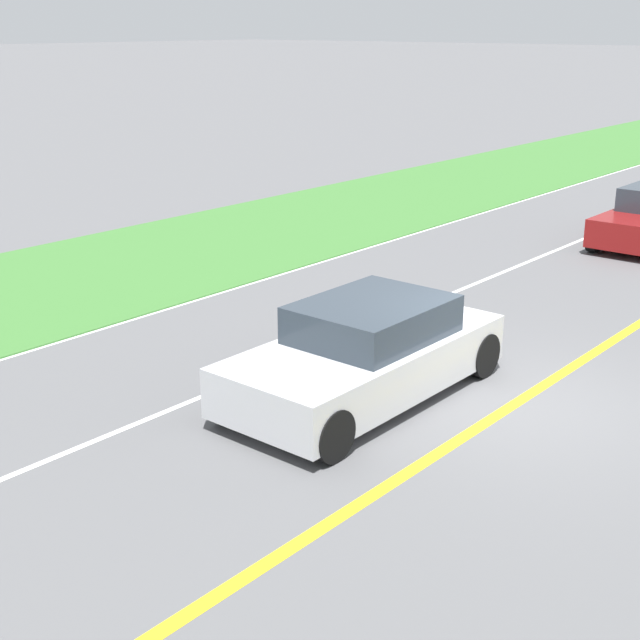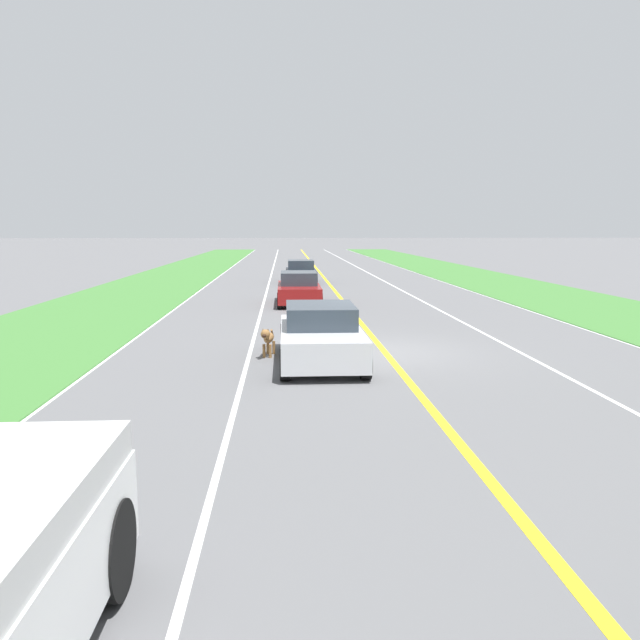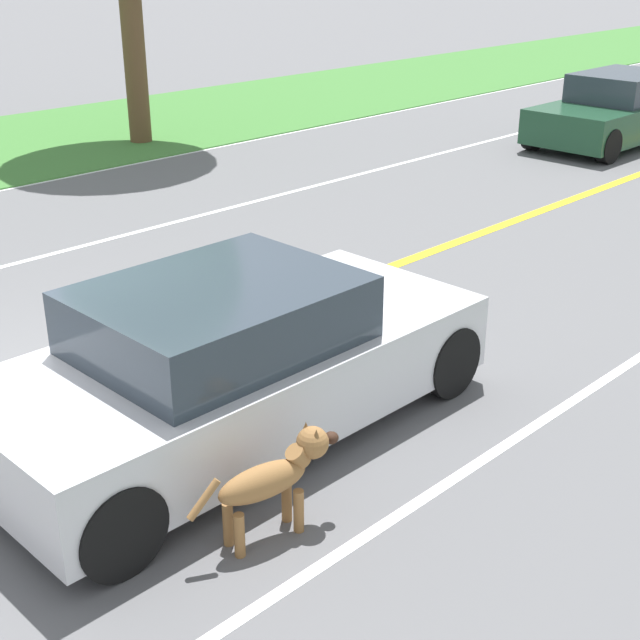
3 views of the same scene
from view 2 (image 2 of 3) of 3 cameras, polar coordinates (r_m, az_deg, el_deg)
ground_plane at (r=16.37m, az=5.91°, el=-2.90°), size 400.00×400.00×0.00m
centre_divider_line at (r=16.37m, az=5.91°, el=-2.88°), size 0.18×160.00×0.01m
lane_edge_line_right at (r=16.75m, az=-18.49°, el=-3.02°), size 0.14×160.00×0.01m
lane_dash_same_dir at (r=16.19m, az=-6.43°, el=-3.02°), size 0.10×160.00×0.01m
lane_dash_oncoming at (r=17.27m, az=17.46°, el=-2.64°), size 0.10×160.00×0.01m
ego_car at (r=14.93m, az=0.05°, el=-1.42°), size 1.93×4.40×1.38m
dog at (r=15.63m, az=-4.78°, el=-1.67°), size 0.37×1.21×0.77m
car_trailing_near at (r=26.62m, az=-1.95°, el=2.86°), size 1.81×4.33×1.35m
car_trailing_mid at (r=37.05m, az=-1.77°, el=4.39°), size 1.80×4.37×1.34m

